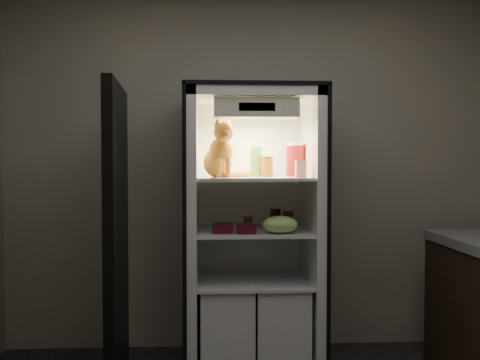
# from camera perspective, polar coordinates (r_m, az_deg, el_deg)

# --- Properties ---
(room_shell) EXTENTS (3.60, 3.60, 3.60)m
(room_shell) POSITION_cam_1_polar(r_m,az_deg,el_deg) (2.22, 4.17, 7.89)
(room_shell) COLOR white
(room_shell) RESTS_ON floor
(refrigerator) EXTENTS (0.90, 0.72, 1.88)m
(refrigerator) POSITION_cam_1_polar(r_m,az_deg,el_deg) (3.64, 1.31, -7.50)
(refrigerator) COLOR white
(refrigerator) RESTS_ON floor
(fridge_door) EXTENTS (0.12, 0.87, 1.85)m
(fridge_door) POSITION_cam_1_polar(r_m,az_deg,el_deg) (3.33, -13.02, -6.30)
(fridge_door) COLOR black
(fridge_door) RESTS_ON floor
(tabby_cat) EXTENTS (0.34, 0.37, 0.38)m
(tabby_cat) POSITION_cam_1_polar(r_m,az_deg,el_deg) (3.45, -2.17, 2.65)
(tabby_cat) COLOR #C56319
(tabby_cat) RESTS_ON refrigerator
(parmesan_shaker) EXTENTS (0.08, 0.08, 0.20)m
(parmesan_shaker) POSITION_cam_1_polar(r_m,az_deg,el_deg) (3.56, 1.68, 1.97)
(parmesan_shaker) COLOR green
(parmesan_shaker) RESTS_ON refrigerator
(mayo_tub) EXTENTS (0.10, 0.10, 0.13)m
(mayo_tub) POSITION_cam_1_polar(r_m,az_deg,el_deg) (3.69, 2.65, 1.46)
(mayo_tub) COLOR white
(mayo_tub) RESTS_ON refrigerator
(salsa_jar) EXTENTS (0.08, 0.08, 0.13)m
(salsa_jar) POSITION_cam_1_polar(r_m,az_deg,el_deg) (3.54, 2.92, 1.44)
(salsa_jar) COLOR #99270D
(salsa_jar) RESTS_ON refrigerator
(pepper_jar) EXTENTS (0.13, 0.13, 0.23)m
(pepper_jar) POSITION_cam_1_polar(r_m,az_deg,el_deg) (3.68, 5.98, 2.18)
(pepper_jar) COLOR #A5161A
(pepper_jar) RESTS_ON refrigerator
(cream_carton) EXTENTS (0.06, 0.06, 0.11)m
(cream_carton) POSITION_cam_1_polar(r_m,az_deg,el_deg) (3.39, 6.48, 1.17)
(cream_carton) COLOR silver
(cream_carton) RESTS_ON refrigerator
(soda_can_a) EXTENTS (0.07, 0.07, 0.14)m
(soda_can_a) POSITION_cam_1_polar(r_m,az_deg,el_deg) (3.65, 3.79, -4.03)
(soda_can_a) COLOR black
(soda_can_a) RESTS_ON refrigerator
(soda_can_b) EXTENTS (0.07, 0.07, 0.13)m
(soda_can_b) POSITION_cam_1_polar(r_m,az_deg,el_deg) (3.63, 5.11, -4.10)
(soda_can_b) COLOR black
(soda_can_b) RESTS_ON refrigerator
(soda_can_c) EXTENTS (0.07, 0.07, 0.13)m
(soda_can_c) POSITION_cam_1_polar(r_m,az_deg,el_deg) (3.52, 5.12, -4.27)
(soda_can_c) COLOR black
(soda_can_c) RESTS_ON refrigerator
(condiment_jar) EXTENTS (0.07, 0.07, 0.09)m
(condiment_jar) POSITION_cam_1_polar(r_m,az_deg,el_deg) (3.63, 0.88, -4.43)
(condiment_jar) COLOR brown
(condiment_jar) RESTS_ON refrigerator
(grape_bag) EXTENTS (0.22, 0.16, 0.11)m
(grape_bag) POSITION_cam_1_polar(r_m,az_deg,el_deg) (3.37, 4.31, -4.76)
(grape_bag) COLOR #98C95D
(grape_bag) RESTS_ON refrigerator
(berry_box_left) EXTENTS (0.12, 0.12, 0.06)m
(berry_box_left) POSITION_cam_1_polar(r_m,az_deg,el_deg) (3.39, -1.88, -5.14)
(berry_box_left) COLOR #480C17
(berry_box_left) RESTS_ON refrigerator
(berry_box_right) EXTENTS (0.12, 0.12, 0.06)m
(berry_box_right) POSITION_cam_1_polar(r_m,az_deg,el_deg) (3.36, 0.70, -5.22)
(berry_box_right) COLOR #480C17
(berry_box_right) RESTS_ON refrigerator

